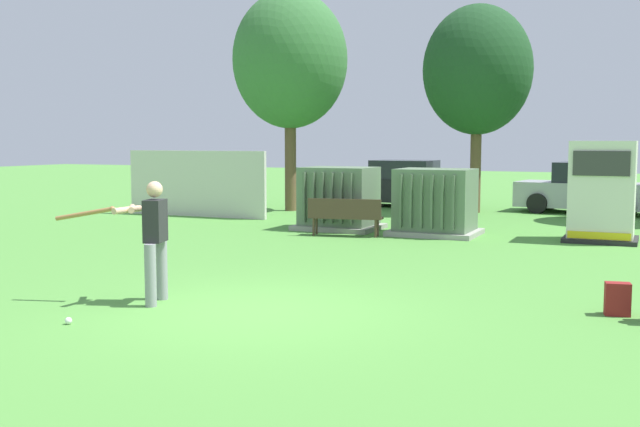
% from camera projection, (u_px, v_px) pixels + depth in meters
% --- Properties ---
extents(ground_plane, '(96.00, 96.00, 0.00)m').
position_uv_depth(ground_plane, '(255.00, 311.00, 10.22)').
color(ground_plane, '#51933D').
extents(fence_panel, '(4.80, 0.12, 2.00)m').
position_uv_depth(fence_panel, '(196.00, 184.00, 22.89)').
color(fence_panel, beige).
rests_on(fence_panel, ground).
extents(transformer_west, '(2.10, 1.70, 1.62)m').
position_uv_depth(transformer_west, '(339.00, 199.00, 19.58)').
color(transformer_west, '#9E9B93').
rests_on(transformer_west, ground).
extents(transformer_mid_west, '(2.10, 1.70, 1.62)m').
position_uv_depth(transformer_mid_west, '(435.00, 203.00, 18.43)').
color(transformer_mid_west, '#9E9B93').
rests_on(transformer_mid_west, ground).
extents(generator_enclosure, '(1.60, 1.40, 2.30)m').
position_uv_depth(generator_enclosure, '(602.00, 192.00, 17.18)').
color(generator_enclosure, '#262626').
rests_on(generator_enclosure, ground).
extents(park_bench, '(1.84, 0.70, 0.92)m').
position_uv_depth(park_bench, '(345.00, 214.00, 18.15)').
color(park_bench, '#4C3828').
rests_on(park_bench, ground).
extents(batter, '(1.60, 0.78, 1.74)m').
position_uv_depth(batter, '(152.00, 235.00, 10.66)').
color(batter, gray).
rests_on(batter, ground).
extents(sports_ball, '(0.09, 0.09, 0.09)m').
position_uv_depth(sports_ball, '(68.00, 321.00, 9.49)').
color(sports_ball, white).
rests_on(sports_ball, ground).
extents(backpack, '(0.35, 0.31, 0.44)m').
position_uv_depth(backpack, '(617.00, 299.00, 9.97)').
color(backpack, maroon).
rests_on(backpack, ground).
extents(tree_left, '(3.73, 3.73, 7.12)m').
position_uv_depth(tree_left, '(290.00, 61.00, 24.38)').
color(tree_left, brown).
rests_on(tree_left, ground).
extents(tree_center_left, '(3.44, 3.44, 6.57)m').
position_uv_depth(tree_center_left, '(477.00, 70.00, 23.77)').
color(tree_center_left, brown).
rests_on(tree_center_left, ground).
extents(parked_car_leftmost, '(4.27, 2.05, 1.62)m').
position_uv_depth(parked_car_leftmost, '(401.00, 185.00, 26.39)').
color(parked_car_leftmost, black).
rests_on(parked_car_leftmost, ground).
extents(parked_car_left_of_center, '(4.38, 2.30, 1.62)m').
position_uv_depth(parked_car_left_of_center, '(587.00, 190.00, 23.87)').
color(parked_car_left_of_center, '#B2B2B7').
rests_on(parked_car_left_of_center, ground).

